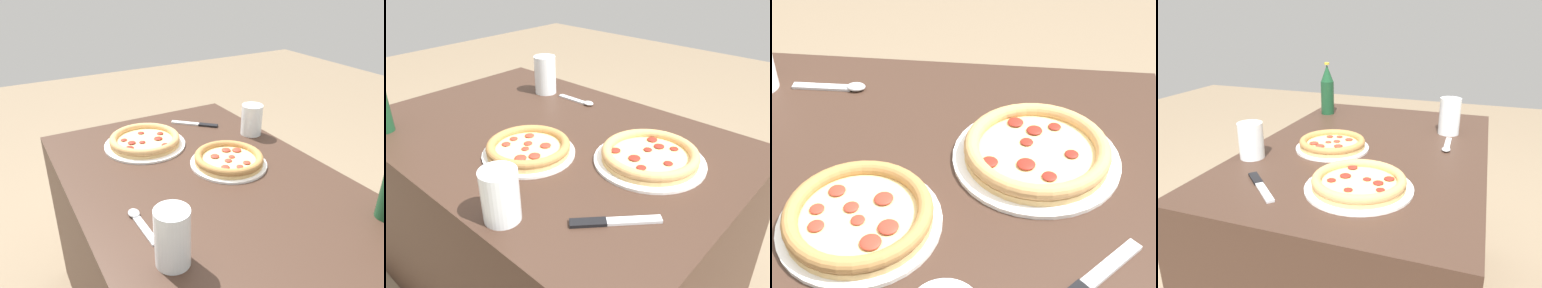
% 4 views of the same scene
% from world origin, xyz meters
% --- Properties ---
extents(table, '(1.21, 0.82, 0.71)m').
position_xyz_m(table, '(0.00, 0.00, 0.36)').
color(table, '#3D281E').
rests_on(table, ground_plane).
extents(pizza_salami, '(0.26, 0.26, 0.04)m').
position_xyz_m(pizza_salami, '(0.06, -0.12, 0.73)').
color(pizza_salami, white).
rests_on(pizza_salami, table).
extents(pizza_pepperoni, '(0.30, 0.30, 0.04)m').
position_xyz_m(pizza_pepperoni, '(0.33, 0.07, 0.73)').
color(pizza_pepperoni, white).
rests_on(pizza_pepperoni, table).
extents(glass_orange_juice, '(0.08, 0.08, 0.15)m').
position_xyz_m(glass_orange_juice, '(-0.27, 0.26, 0.78)').
color(glass_orange_juice, white).
rests_on(glass_orange_juice, table).
extents(glass_water, '(0.08, 0.08, 0.12)m').
position_xyz_m(glass_water, '(0.23, -0.34, 0.77)').
color(glass_water, white).
rests_on(glass_water, table).
extents(beer_bottle, '(0.06, 0.06, 0.25)m').
position_xyz_m(beer_bottle, '(-0.40, -0.33, 0.83)').
color(beer_bottle, '#194728').
rests_on(beer_bottle, table).
extents(knife, '(0.15, 0.16, 0.01)m').
position_xyz_m(knife, '(0.41, -0.20, 0.72)').
color(knife, black).
rests_on(knife, table).
extents(spoon, '(0.16, 0.03, 0.01)m').
position_xyz_m(spoon, '(-0.09, 0.27, 0.72)').
color(spoon, silver).
rests_on(spoon, table).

